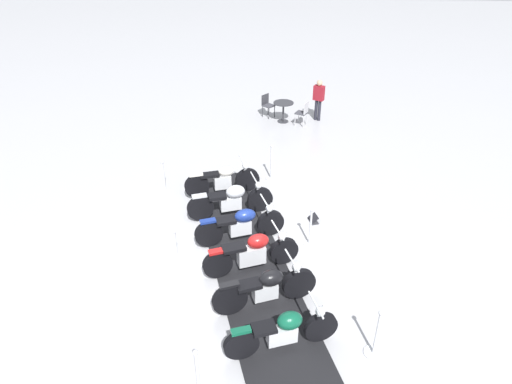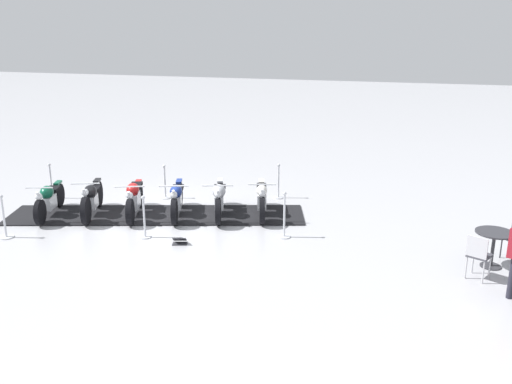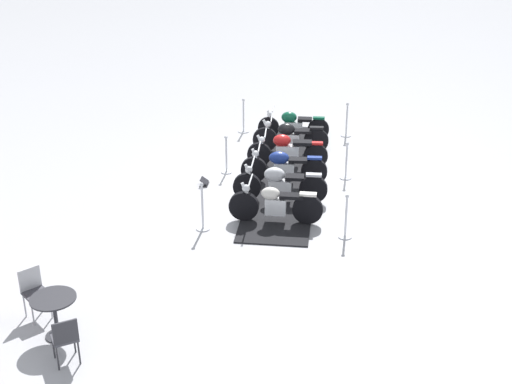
{
  "view_description": "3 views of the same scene",
  "coord_description": "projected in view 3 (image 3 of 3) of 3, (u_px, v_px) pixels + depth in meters",
  "views": [
    {
      "loc": [
        -0.61,
        8.27,
        6.75
      ],
      "look_at": [
        -0.18,
        -1.39,
        0.89
      ],
      "focal_mm": 31.56,
      "sensor_mm": 36.0,
      "label": 1
    },
    {
      "loc": [
        -12.54,
        -6.59,
        4.82
      ],
      "look_at": [
        0.22,
        -2.71,
        0.83
      ],
      "focal_mm": 38.68,
      "sensor_mm": 36.0,
      "label": 2
    },
    {
      "loc": [
        6.21,
        -15.81,
        7.18
      ],
      "look_at": [
        0.28,
        -2.55,
        0.62
      ],
      "focal_mm": 48.58,
      "sensor_mm": 36.0,
      "label": 3
    }
  ],
  "objects": [
    {
      "name": "motorcycle_cream",
      "position": [
        275.0,
        204.0,
        15.68
      ],
      "size": [
        2.09,
        0.89,
        1.01
      ],
      "rotation": [
        0.0,
        0.0,
        -2.84
      ],
      "color": "black",
      "rests_on": "display_platform"
    },
    {
      "name": "info_placard",
      "position": [
        204.0,
        183.0,
        17.82
      ],
      "size": [
        0.29,
        0.38,
        0.18
      ],
      "rotation": [
        0.0,
        0.0,
        1.87
      ],
      "color": "#333338",
      "rests_on": "ground_plane"
    },
    {
      "name": "ground_plane",
      "position": [
        285.0,
        175.0,
        18.42
      ],
      "size": [
        80.0,
        80.0,
        0.0
      ],
      "primitive_type": "plane",
      "color": "#B2B2B7"
    },
    {
      "name": "stanchion_left_mid",
      "position": [
        346.0,
        167.0,
        18.11
      ],
      "size": [
        0.32,
        0.32,
        1.01
      ],
      "color": "silver",
      "rests_on": "ground_plane"
    },
    {
      "name": "motorcycle_maroon",
      "position": [
        286.0,
        150.0,
        18.72
      ],
      "size": [
        2.1,
        1.01,
        0.96
      ],
      "rotation": [
        0.0,
        0.0,
        -2.79
      ],
      "color": "black",
      "rests_on": "display_platform"
    },
    {
      "name": "stanchion_right_mid",
      "position": [
        226.0,
        160.0,
        18.44
      ],
      "size": [
        0.29,
        0.29,
        1.04
      ],
      "color": "silver",
      "rests_on": "ground_plane"
    },
    {
      "name": "motorcycle_chrome",
      "position": [
        279.0,
        183.0,
        16.69
      ],
      "size": [
        2.22,
        1.0,
        1.01
      ],
      "rotation": [
        0.0,
        0.0,
        -2.82
      ],
      "color": "black",
      "rests_on": "display_platform"
    },
    {
      "name": "cafe_chair_near_table",
      "position": [
        34.0,
        289.0,
        12.27
      ],
      "size": [
        0.53,
        0.53,
        0.93
      ],
      "rotation": [
        0.0,
        0.0,
        -0.44
      ],
      "color": "#B7B7BC",
      "rests_on": "ground_plane"
    },
    {
      "name": "motorcycle_forest",
      "position": [
        292.0,
        124.0,
        20.77
      ],
      "size": [
        2.07,
        0.9,
        0.94
      ],
      "rotation": [
        0.0,
        0.0,
        -2.82
      ],
      "color": "black",
      "rests_on": "display_platform"
    },
    {
      "name": "motorcycle_black",
      "position": [
        290.0,
        136.0,
        19.74
      ],
      "size": [
        2.08,
        0.97,
        1.03
      ],
      "rotation": [
        0.0,
        0.0,
        -2.78
      ],
      "color": "black",
      "rests_on": "display_platform"
    },
    {
      "name": "display_platform",
      "position": [
        285.0,
        175.0,
        18.41
      ],
      "size": [
        3.85,
        7.95,
        0.03
      ],
      "primitive_type": "cube",
      "rotation": [
        0.0,
        0.0,
        -1.27
      ],
      "color": "black",
      "rests_on": "ground_plane"
    },
    {
      "name": "stanchion_left_rear",
      "position": [
        346.0,
        223.0,
        15.09
      ],
      "size": [
        0.31,
        0.31,
        1.03
      ],
      "color": "silver",
      "rests_on": "ground_plane"
    },
    {
      "name": "cafe_table",
      "position": [
        54.0,
        307.0,
        11.69
      ],
      "size": [
        0.78,
        0.78,
        0.78
      ],
      "color": "#2D2D33",
      "rests_on": "ground_plane"
    },
    {
      "name": "cafe_chair_across_table",
      "position": [
        65.0,
        337.0,
        11.05
      ],
      "size": [
        0.56,
        0.56,
        0.88
      ],
      "rotation": [
        0.0,
        0.0,
        2.45
      ],
      "color": "#2D2D33",
      "rests_on": "ground_plane"
    },
    {
      "name": "motorcycle_navy",
      "position": [
        283.0,
        166.0,
        17.71
      ],
      "size": [
        2.14,
        1.0,
        0.99
      ],
      "rotation": [
        0.0,
        0.0,
        -2.8
      ],
      "color": "black",
      "rests_on": "display_platform"
    },
    {
      "name": "stanchion_right_front",
      "position": [
        243.0,
        122.0,
        21.47
      ],
      "size": [
        0.35,
        0.35,
        1.07
      ],
      "color": "silver",
      "rests_on": "ground_plane"
    },
    {
      "name": "stanchion_right_rear",
      "position": [
        203.0,
        213.0,
        15.43
      ],
      "size": [
        0.31,
        0.31,
        1.14
      ],
      "color": "silver",
      "rests_on": "ground_plane"
    },
    {
      "name": "stanchion_left_front",
      "position": [
        346.0,
        125.0,
        21.11
      ],
      "size": [
        0.32,
        0.32,
        1.06
      ],
      "color": "silver",
      "rests_on": "ground_plane"
    }
  ]
}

